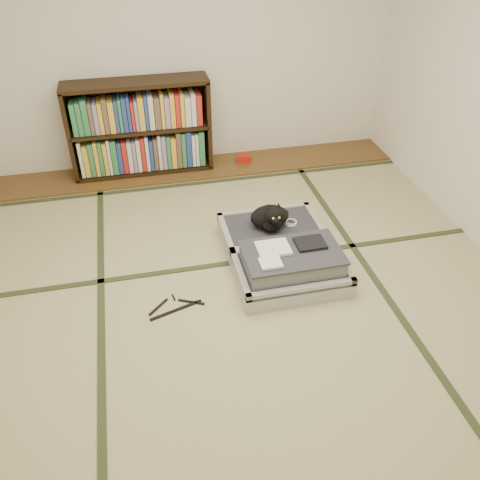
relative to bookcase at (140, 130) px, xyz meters
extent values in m
plane|color=tan|center=(0.55, -2.07, -0.45)|extent=(4.50, 4.50, 0.00)
cube|color=brown|center=(0.55, -0.07, -0.44)|extent=(4.00, 0.50, 0.02)
cube|color=#AC1C0D|center=(1.02, -0.04, -0.40)|extent=(0.17, 0.12, 0.07)
plane|color=silver|center=(0.55, 0.18, 0.75)|extent=(4.00, 0.00, 4.00)
cube|color=#2D381E|center=(-0.45, -2.07, -0.45)|extent=(0.05, 4.50, 0.01)
cube|color=#2D381E|center=(1.55, -2.07, -0.45)|extent=(0.05, 4.50, 0.01)
cube|color=#2D381E|center=(0.55, -1.67, -0.45)|extent=(4.00, 0.05, 0.01)
cube|color=#2D381E|center=(0.55, -0.37, -0.45)|extent=(4.00, 0.05, 0.01)
cube|color=black|center=(-0.66, 0.00, 0.02)|extent=(0.04, 0.31, 0.87)
cube|color=black|center=(0.66, 0.00, 0.02)|extent=(0.04, 0.31, 0.87)
cube|color=black|center=(0.00, 0.00, -0.42)|extent=(1.35, 0.31, 0.04)
cube|color=black|center=(0.00, 0.00, 0.46)|extent=(1.35, 0.31, 0.04)
cube|color=black|center=(0.00, 0.00, 0.02)|extent=(1.29, 0.31, 0.03)
cube|color=black|center=(0.00, 0.15, 0.02)|extent=(1.35, 0.02, 0.87)
cube|color=gray|center=(0.00, -0.02, -0.20)|extent=(1.22, 0.22, 0.37)
cube|color=gray|center=(0.00, -0.02, 0.21)|extent=(1.22, 0.22, 0.33)
cube|color=#9D9EA2|center=(0.92, -1.99, -0.38)|extent=(0.80, 0.53, 0.14)
cube|color=#32323A|center=(0.92, -1.99, -0.35)|extent=(0.71, 0.45, 0.10)
cube|color=#9D9EA2|center=(0.92, -2.24, -0.31)|extent=(0.80, 0.04, 0.05)
cube|color=#9D9EA2|center=(0.92, -1.75, -0.31)|extent=(0.80, 0.04, 0.05)
cube|color=#9D9EA2|center=(0.54, -1.99, -0.31)|extent=(0.04, 0.53, 0.05)
cube|color=#9D9EA2|center=(1.30, -1.99, -0.31)|extent=(0.04, 0.53, 0.05)
cube|color=#9D9EA2|center=(0.92, -1.46, -0.38)|extent=(0.80, 0.53, 0.14)
cube|color=#32323A|center=(0.92, -1.46, -0.35)|extent=(0.71, 0.45, 0.10)
cube|color=#9D9EA2|center=(0.92, -1.71, -0.31)|extent=(0.80, 0.04, 0.05)
cube|color=#9D9EA2|center=(0.92, -1.22, -0.31)|extent=(0.80, 0.04, 0.05)
cube|color=#9D9EA2|center=(0.54, -1.46, -0.31)|extent=(0.04, 0.53, 0.05)
cube|color=#9D9EA2|center=(1.30, -1.46, -0.31)|extent=(0.04, 0.53, 0.05)
cylinder|color=black|center=(0.92, -1.73, -0.30)|extent=(0.72, 0.03, 0.03)
cube|color=gray|center=(0.92, -1.99, -0.25)|extent=(0.68, 0.42, 0.14)
cube|color=#33333A|center=(0.92, -1.99, -0.17)|extent=(0.70, 0.44, 0.02)
cube|color=white|center=(0.79, -1.94, -0.15)|extent=(0.23, 0.19, 0.02)
cube|color=black|center=(1.07, -1.94, -0.15)|extent=(0.21, 0.17, 0.02)
cube|color=white|center=(0.73, -2.10, -0.15)|extent=(0.15, 0.13, 0.02)
cube|color=white|center=(0.68, -2.25, -0.38)|extent=(0.06, 0.01, 0.04)
cube|color=white|center=(0.81, -2.25, -0.39)|extent=(0.05, 0.01, 0.04)
cube|color=orange|center=(1.18, -2.25, -0.38)|extent=(0.05, 0.01, 0.04)
cube|color=#197F33|center=(1.11, -2.25, -0.35)|extent=(0.04, 0.01, 0.03)
ellipsoid|color=black|center=(0.90, -1.46, -0.20)|extent=(0.31, 0.20, 0.19)
ellipsoid|color=black|center=(0.90, -1.55, -0.22)|extent=(0.15, 0.11, 0.11)
ellipsoid|color=black|center=(0.90, -1.58, -0.11)|extent=(0.13, 0.12, 0.13)
sphere|color=black|center=(0.90, -1.64, -0.13)|extent=(0.06, 0.06, 0.06)
cone|color=black|center=(0.86, -1.56, -0.04)|extent=(0.05, 0.06, 0.06)
cone|color=black|center=(0.94, -1.56, -0.04)|extent=(0.05, 0.06, 0.06)
sphere|color=#A5BF33|center=(0.87, -1.64, -0.10)|extent=(0.02, 0.02, 0.02)
sphere|color=#A5BF33|center=(0.92, -1.64, -0.10)|extent=(0.02, 0.02, 0.02)
cylinder|color=black|center=(1.00, -1.37, -0.27)|extent=(0.19, 0.11, 0.03)
torus|color=white|center=(1.08, -1.46, -0.29)|extent=(0.11, 0.11, 0.01)
torus|color=white|center=(1.08, -1.46, -0.28)|extent=(0.09, 0.09, 0.01)
cube|color=black|center=(0.06, -2.10, -0.44)|extent=(0.38, 0.13, 0.01)
cube|color=black|center=(-0.06, -2.05, -0.44)|extent=(0.15, 0.15, 0.01)
cube|color=black|center=(0.17, -2.05, -0.44)|extent=(0.18, 0.10, 0.01)
cylinder|color=black|center=(0.06, -1.97, -0.44)|extent=(0.02, 0.07, 0.01)
camera|label=1|loc=(-0.08, -4.70, 2.01)|focal=38.00mm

